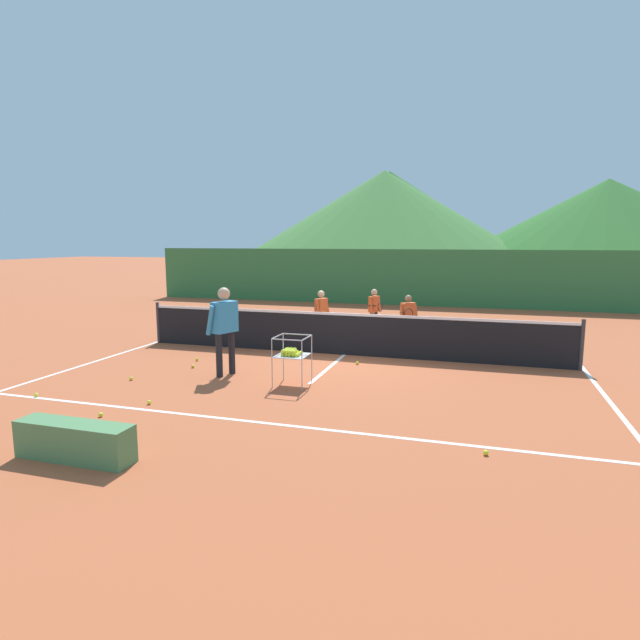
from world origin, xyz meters
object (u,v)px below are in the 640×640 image
at_px(tennis_ball_6, 101,415).
at_px(tennis_ball_2, 197,359).
at_px(instructor, 225,323).
at_px(student_2, 408,315).
at_px(student_0, 321,311).
at_px(tennis_ball_4, 231,352).
at_px(tennis_ball_8, 36,395).
at_px(tennis_ball_7, 193,366).
at_px(ball_cart, 291,353).
at_px(tennis_ball_3, 357,363).
at_px(tennis_ball_5, 149,402).
at_px(tennis_ball_0, 486,453).
at_px(tennis_ball_1, 131,378).
at_px(student_1, 374,307).
at_px(courtside_bench, 75,441).

bearing_deg(tennis_ball_6, tennis_ball_2, 98.00).
bearing_deg(instructor, student_2, 54.64).
distance_m(student_0, tennis_ball_6, 6.83).
bearing_deg(tennis_ball_4, student_0, 52.32).
bearing_deg(tennis_ball_8, tennis_ball_7, 60.33).
relative_size(student_2, tennis_ball_4, 18.34).
bearing_deg(ball_cart, tennis_ball_3, 67.22).
bearing_deg(tennis_ball_7, tennis_ball_2, 112.52).
xyz_separation_m(student_0, ball_cart, (0.69, -4.15, -0.20)).
relative_size(student_0, tennis_ball_4, 19.63).
distance_m(tennis_ball_2, tennis_ball_5, 3.06).
xyz_separation_m(tennis_ball_0, tennis_ball_1, (-6.37, 1.68, 0.00)).
relative_size(tennis_ball_1, tennis_ball_3, 1.00).
relative_size(student_1, student_2, 1.02).
bearing_deg(instructor, tennis_ball_7, 161.09).
xyz_separation_m(student_0, tennis_ball_4, (-1.58, -2.05, -0.77)).
height_order(tennis_ball_3, tennis_ball_5, same).
height_order(student_2, tennis_ball_2, student_2).
distance_m(instructor, tennis_ball_0, 5.57).
xyz_separation_m(instructor, tennis_ball_7, (-0.92, 0.32, -1.00)).
relative_size(tennis_ball_5, tennis_ball_7, 1.00).
bearing_deg(ball_cart, tennis_ball_1, -168.79).
height_order(tennis_ball_4, tennis_ball_8, same).
distance_m(instructor, tennis_ball_3, 2.95).
height_order(student_0, tennis_ball_2, student_0).
bearing_deg(tennis_ball_3, tennis_ball_2, -168.44).
bearing_deg(tennis_ball_8, student_0, 62.61).
bearing_deg(tennis_ball_2, student_0, 56.70).
height_order(tennis_ball_1, tennis_ball_2, same).
bearing_deg(tennis_ball_7, tennis_ball_1, -116.79).
bearing_deg(tennis_ball_4, tennis_ball_8, -111.30).
xyz_separation_m(tennis_ball_1, tennis_ball_7, (0.60, 1.20, 0.00)).
bearing_deg(student_1, instructor, -109.49).
relative_size(student_2, courtside_bench, 0.83).
bearing_deg(student_0, courtside_bench, -94.74).
distance_m(student_1, tennis_ball_3, 3.83).
bearing_deg(student_0, tennis_ball_2, -123.30).
bearing_deg(instructor, student_1, 70.51).
bearing_deg(tennis_ball_3, tennis_ball_1, -146.82).
xyz_separation_m(student_0, student_2, (2.20, 0.34, -0.05)).
relative_size(student_1, tennis_ball_4, 18.65).
xyz_separation_m(tennis_ball_1, courtside_bench, (1.65, -3.24, 0.20)).
bearing_deg(tennis_ball_0, tennis_ball_8, 177.58).
bearing_deg(tennis_ball_4, tennis_ball_7, -94.66).
relative_size(tennis_ball_0, tennis_ball_1, 1.00).
height_order(student_2, tennis_ball_6, student_2).
xyz_separation_m(tennis_ball_3, tennis_ball_5, (-2.59, -3.64, 0.00)).
bearing_deg(tennis_ball_2, student_2, 38.55).
xyz_separation_m(instructor, tennis_ball_4, (-0.80, 1.81, -1.00)).
relative_size(student_2, tennis_ball_6, 18.34).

